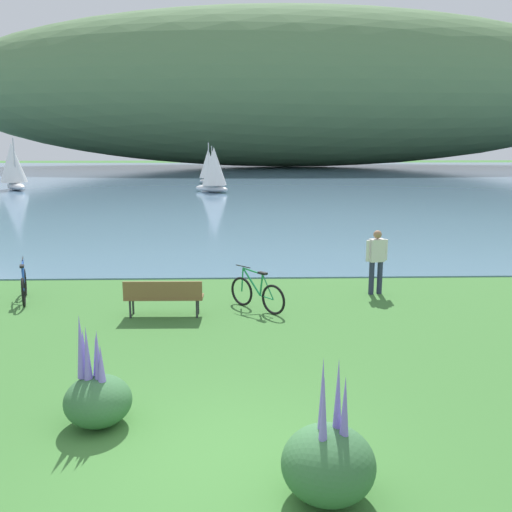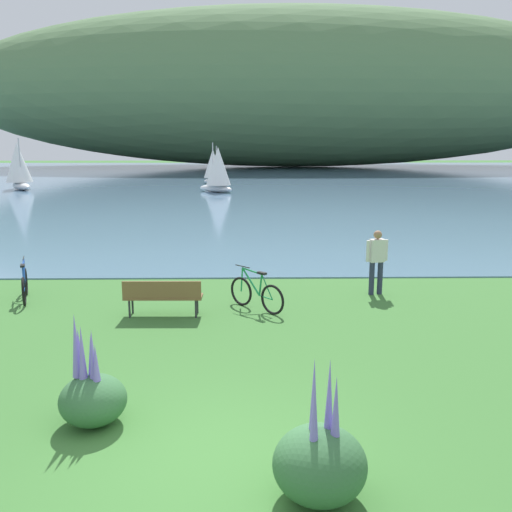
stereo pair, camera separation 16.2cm
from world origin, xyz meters
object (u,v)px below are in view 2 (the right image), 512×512
Objects in this scene: bicycle_leaning_near_bench at (256,294)px; bicycle_beside_path at (25,285)px; person_at_shoreline at (377,258)px; park_bench_near_camera at (163,295)px; sailboat_nearest_to_shore at (213,166)px; sailboat_mid_bay at (218,169)px; sailboat_toward_hillside at (18,165)px.

bicycle_leaning_near_bench is 5.97m from bicycle_beside_path.
person_at_shoreline reaches higher than bicycle_beside_path.
person_at_shoreline is (5.35, 1.81, 0.46)m from park_bench_near_camera.
person_at_shoreline is at bearing -80.24° from sailboat_nearest_to_shore.
bicycle_leaning_near_bench is 0.35× the size of sailboat_mid_bay.
sailboat_mid_bay reaches higher than bicycle_beside_path.
park_bench_near_camera is 3.99m from bicycle_beside_path.
bicycle_leaning_near_bench is 3.50m from person_at_shoreline.
bicycle_beside_path reaches higher than park_bench_near_camera.
bicycle_beside_path is 0.99× the size of person_at_shoreline.
sailboat_mid_bay reaches higher than park_bench_near_camera.
bicycle_leaning_near_bench is 37.27m from sailboat_toward_hillside.
park_bench_near_camera is 1.06× the size of person_at_shoreline.
sailboat_mid_bay reaches higher than sailboat_nearest_to_shore.
sailboat_mid_bay is (0.87, -8.97, 0.16)m from sailboat_nearest_to_shore.
sailboat_toward_hillside is (-21.57, 31.05, 0.97)m from person_at_shoreline.
person_at_shoreline is (9.08, 0.39, 0.58)m from bicycle_beside_path.
sailboat_nearest_to_shore is 0.91× the size of sailboat_mid_bay.
bicycle_leaning_near_bench is at bearing -60.42° from sailboat_toward_hillside.
park_bench_near_camera is 2.22m from bicycle_leaning_near_bench.
park_bench_near_camera is 0.45× the size of sailboat_toward_hillside.
park_bench_near_camera is 0.49× the size of sailboat_mid_bay.
park_bench_near_camera is 39.28m from sailboat_nearest_to_shore.
sailboat_toward_hillside reaches higher than park_bench_near_camera.
sailboat_nearest_to_shore reaches higher than bicycle_beside_path.
bicycle_beside_path is 0.50× the size of sailboat_nearest_to_shore.
bicycle_leaning_near_bench is 0.39× the size of sailboat_nearest_to_shore.
sailboat_nearest_to_shore is at bearing 95.54° from sailboat_mid_bay.
park_bench_near_camera is at bearing -167.58° from bicycle_leaning_near_bench.
sailboat_toward_hillside reaches higher than sailboat_nearest_to_shore.
park_bench_near_camera is 36.67m from sailboat_toward_hillside.
sailboat_nearest_to_shore is at bearing 99.76° from person_at_shoreline.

